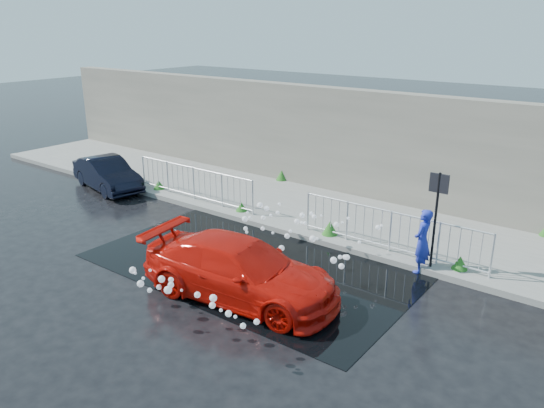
% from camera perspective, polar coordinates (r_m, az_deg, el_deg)
% --- Properties ---
extents(ground, '(90.00, 90.00, 0.00)m').
position_cam_1_polar(ground, '(13.04, -6.24, -7.20)').
color(ground, black).
rests_on(ground, ground).
extents(pavement, '(30.00, 4.00, 0.15)m').
position_cam_1_polar(pavement, '(16.69, 5.53, -0.89)').
color(pavement, slate).
rests_on(pavement, ground).
extents(curb, '(30.00, 0.25, 0.16)m').
position_cam_1_polar(curb, '(15.12, 1.53, -2.94)').
color(curb, slate).
rests_on(curb, ground).
extents(retaining_wall, '(30.00, 0.60, 3.50)m').
position_cam_1_polar(retaining_wall, '(18.03, 9.43, 6.50)').
color(retaining_wall, '#666156').
rests_on(retaining_wall, pavement).
extents(puddle, '(8.00, 5.00, 0.01)m').
position_cam_1_polar(puddle, '(13.41, -1.74, -6.28)').
color(puddle, black).
rests_on(puddle, ground).
extents(sign_post, '(0.45, 0.06, 2.50)m').
position_cam_1_polar(sign_post, '(12.82, 17.30, -0.11)').
color(sign_post, black).
rests_on(sign_post, ground).
extents(railing_left, '(5.05, 0.05, 1.10)m').
position_cam_1_polar(railing_left, '(17.63, -8.42, 2.35)').
color(railing_left, silver).
rests_on(railing_left, pavement).
extents(railing_right, '(5.05, 0.05, 1.10)m').
position_cam_1_polar(railing_right, '(13.79, 12.61, -2.73)').
color(railing_right, silver).
rests_on(railing_right, pavement).
extents(weeds, '(12.17, 3.93, 0.39)m').
position_cam_1_polar(weeds, '(16.28, 4.44, -0.46)').
color(weeds, '#16541C').
rests_on(weeds, pavement).
extents(water_spray, '(3.55, 5.51, 0.96)m').
position_cam_1_polar(water_spray, '(12.43, -0.91, -4.59)').
color(water_spray, white).
rests_on(water_spray, ground).
extents(red_car, '(4.69, 2.37, 1.31)m').
position_cam_1_polar(red_car, '(11.56, -3.45, -7.11)').
color(red_car, red).
rests_on(red_car, ground).
extents(dark_car, '(3.66, 1.95, 1.15)m').
position_cam_1_polar(dark_car, '(19.90, -17.31, 3.13)').
color(dark_car, black).
rests_on(dark_car, ground).
extents(person, '(0.39, 0.59, 1.59)m').
position_cam_1_polar(person, '(13.12, 15.86, -3.86)').
color(person, '#2330B2').
rests_on(person, ground).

